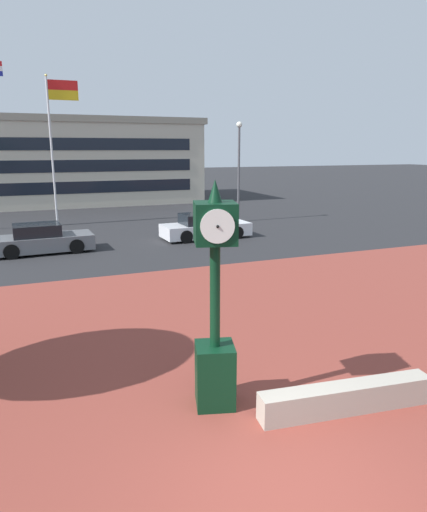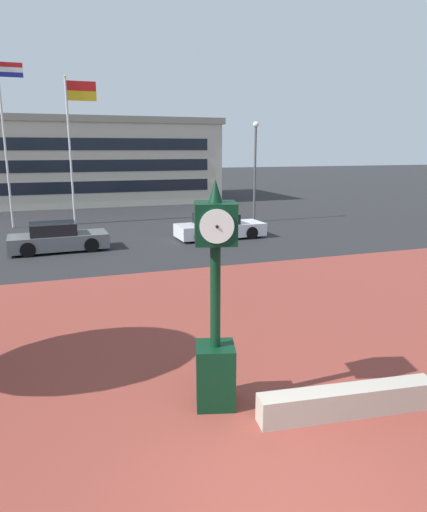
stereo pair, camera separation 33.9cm
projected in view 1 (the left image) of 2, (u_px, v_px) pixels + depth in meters
name	position (u px, v px, depth m)	size (l,w,h in m)	color
ground_plane	(288.00, 491.00, 6.15)	(200.00, 200.00, 0.00)	#262628
plaza_brick_paving	(194.00, 367.00, 9.61)	(44.00, 15.65, 0.01)	brown
planter_wall	(347.00, 398.00, 7.97)	(3.20, 0.40, 0.50)	#ADA393
street_clock	(215.00, 314.00, 7.85)	(0.83, 0.86, 4.01)	black
car_street_near	(205.00, 227.00, 23.31)	(4.54, 1.99, 1.28)	silver
car_street_mid	(42.00, 240.00, 20.09)	(4.32, 2.04, 1.28)	slate
flagpole_secondary	(55.00, 136.00, 26.19)	(1.75, 0.14, 8.52)	silver
civic_building	(37.00, 161.00, 38.10)	(26.36, 11.09, 6.90)	beige
street_lamp_post	(239.00, 161.00, 27.91)	(0.36, 0.36, 6.06)	#4C4C51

